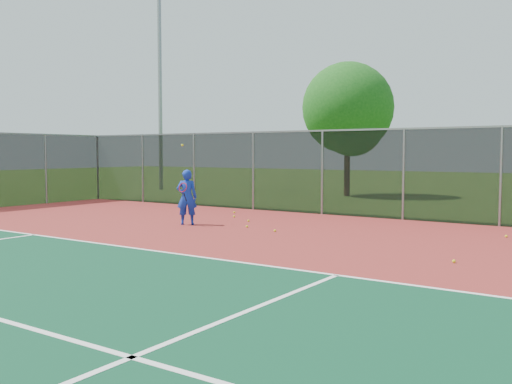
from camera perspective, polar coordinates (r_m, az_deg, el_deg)
ground at (r=9.28m, az=-11.87°, el=-10.11°), size 120.00×120.00×0.00m
court_apron at (r=10.72m, az=-4.08°, el=-8.06°), size 30.00×20.00×0.02m
court_lines at (r=6.64m, az=-11.55°, el=-15.60°), size 22.10×13.05×0.00m
fence_back at (r=19.37m, az=14.54°, el=1.84°), size 30.00×0.06×3.03m
tennis_player at (r=17.63m, az=-6.94°, el=-0.51°), size 0.74×0.76×2.49m
practice_ball_0 at (r=18.29m, az=-0.76°, el=-2.89°), size 0.07×0.07×0.07m
practice_ball_1 at (r=19.53m, az=-2.20°, el=-2.45°), size 0.07×0.07×0.07m
practice_ball_2 at (r=16.31m, az=23.74°, el=-4.07°), size 0.07×0.07×0.07m
practice_ball_4 at (r=16.00m, az=1.90°, el=-3.88°), size 0.07×0.07×0.07m
practice_ball_5 at (r=20.87m, az=-2.18°, el=-2.04°), size 0.07×0.07×0.07m
practice_ball_6 at (r=16.89m, az=-0.91°, el=-3.46°), size 0.07×0.07×0.07m
practice_ball_7 at (r=12.24m, az=19.19°, el=-6.55°), size 0.07×0.07×0.07m
floodlight_nw at (r=35.17m, az=-9.59°, el=11.64°), size 0.90×0.40×12.37m
tree_back_left at (r=29.57m, az=9.26°, el=7.90°), size 4.65×4.65×6.83m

